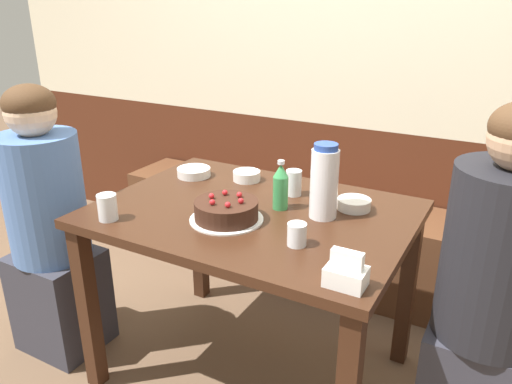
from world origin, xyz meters
name	(u,v)px	position (x,y,z in m)	size (l,w,h in m)	color
ground_plane	(253,369)	(0.00, 0.00, 0.00)	(12.00, 12.00, 0.00)	brown
back_wall	(355,44)	(0.00, 1.05, 1.25)	(4.80, 0.04, 2.50)	#4C2314
bench_seat	(328,241)	(0.00, 0.83, 0.23)	(2.48, 0.38, 0.47)	#56331E
dining_table	(253,235)	(0.00, 0.00, 0.63)	(1.14, 0.84, 0.74)	#381E11
birthday_cake	(226,211)	(-0.04, -0.13, 0.77)	(0.26, 0.26, 0.09)	white
water_pitcher	(324,182)	(0.25, 0.07, 0.87)	(0.10, 0.10, 0.27)	white
soju_bottle	(281,186)	(0.08, 0.06, 0.82)	(0.06, 0.06, 0.19)	#388E4C
napkin_holder	(346,273)	(0.48, -0.33, 0.77)	(0.11, 0.08, 0.11)	white
bowl_soup_white	(247,176)	(-0.18, 0.26, 0.76)	(0.12, 0.12, 0.04)	white
bowl_rice_small	(194,172)	(-0.41, 0.20, 0.75)	(0.15, 0.15, 0.04)	white
bowl_side_dish	(354,204)	(0.32, 0.19, 0.76)	(0.12, 0.12, 0.04)	white
glass_water_tall	(107,207)	(-0.40, -0.32, 0.78)	(0.07, 0.07, 0.09)	silver
glass_tumbler_short	(294,183)	(0.07, 0.21, 0.79)	(0.06, 0.06, 0.10)	silver
glass_shot_small	(297,234)	(0.26, -0.18, 0.77)	(0.06, 0.06, 0.07)	silver
person_teal_shirt	(50,232)	(-0.83, -0.25, 0.55)	(0.34, 0.32, 1.17)	#33333D
person_pale_blue_shirt	(491,297)	(0.83, 0.07, 0.58)	(0.34, 0.34, 1.21)	#33333D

